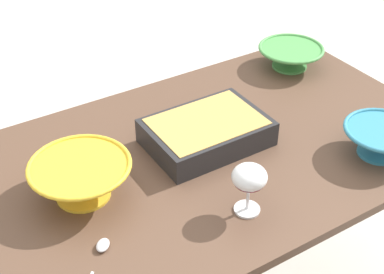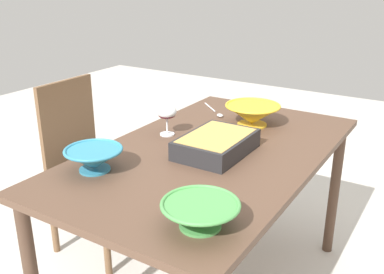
{
  "view_description": "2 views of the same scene",
  "coord_description": "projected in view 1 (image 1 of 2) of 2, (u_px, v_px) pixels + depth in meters",
  "views": [
    {
      "loc": [
        0.71,
        1.05,
        1.71
      ],
      "look_at": [
        0.06,
        0.01,
        0.83
      ],
      "focal_mm": 51.74,
      "sensor_mm": 36.0,
      "label": 1
    },
    {
      "loc": [
        -1.48,
        -0.83,
        1.45
      ],
      "look_at": [
        -0.03,
        0.08,
        0.8
      ],
      "focal_mm": 41.33,
      "sensor_mm": 36.0,
      "label": 2
    }
  ],
  "objects": [
    {
      "name": "mixing_bowl",
      "position": [
        81.0,
        178.0,
        1.4
      ],
      "size": [
        0.26,
        0.26,
        0.1
      ],
      "color": "yellow",
      "rests_on": "dining_table"
    },
    {
      "name": "casserole_dish",
      "position": [
        207.0,
        131.0,
        1.6
      ],
      "size": [
        0.34,
        0.24,
        0.08
      ],
      "color": "#262628",
      "rests_on": "dining_table"
    },
    {
      "name": "serving_spoon",
      "position": [
        95.0,
        264.0,
        1.24
      ],
      "size": [
        0.19,
        0.21,
        0.01
      ],
      "color": "silver",
      "rests_on": "dining_table"
    },
    {
      "name": "wine_glass",
      "position": [
        249.0,
        179.0,
        1.33
      ],
      "size": [
        0.09,
        0.09,
        0.14
      ],
      "color": "white",
      "rests_on": "dining_table"
    },
    {
      "name": "dining_table",
      "position": [
        206.0,
        173.0,
        1.64
      ],
      "size": [
        1.45,
        0.85,
        0.75
      ],
      "color": "brown",
      "rests_on": "ground_plane"
    },
    {
      "name": "small_bowl",
      "position": [
        381.0,
        140.0,
        1.55
      ],
      "size": [
        0.22,
        0.22,
        0.09
      ],
      "color": "teal",
      "rests_on": "dining_table"
    },
    {
      "name": "serving_bowl",
      "position": [
        290.0,
        56.0,
        1.97
      ],
      "size": [
        0.23,
        0.23,
        0.08
      ],
      "color": "#4C994C",
      "rests_on": "dining_table"
    }
  ]
}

